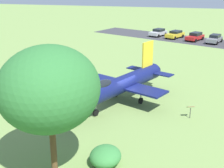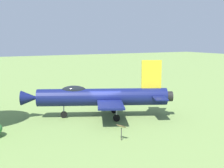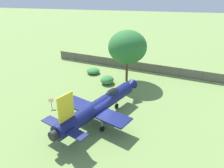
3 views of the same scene
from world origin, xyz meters
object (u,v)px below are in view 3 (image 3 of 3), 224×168
at_px(shrub_near_fence, 93,71).
at_px(shrub_by_tree, 107,80).
at_px(display_jet, 100,105).
at_px(shade_tree, 127,47).
at_px(info_plaque, 51,102).

bearing_deg(shrub_near_fence, shrub_by_tree, 132.09).
xyz_separation_m(display_jet, shade_tree, (-1.39, -11.17, 3.46)).
height_order(shrub_near_fence, info_plaque, info_plaque).
height_order(display_jet, shade_tree, shade_tree).
xyz_separation_m(display_jet, shrub_near_fence, (4.50, -13.12, -1.46)).
distance_m(display_jet, shrub_by_tree, 9.82).
relative_size(display_jet, shrub_near_fence, 5.81).
bearing_deg(shade_tree, display_jet, 82.89).
bearing_deg(info_plaque, display_jet, 167.99).
bearing_deg(shrub_near_fence, shade_tree, 161.69).
relative_size(shrub_by_tree, info_plaque, 1.94).
height_order(display_jet, info_plaque, display_jet).
relative_size(shade_tree, shrub_near_fence, 3.54).
height_order(display_jet, shrub_by_tree, display_jet).
distance_m(display_jet, shrub_near_fence, 13.94).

